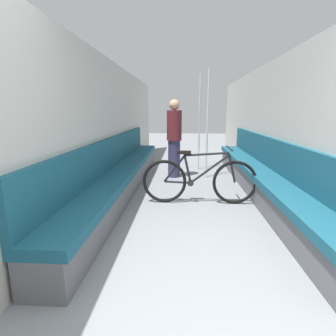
{
  "coord_description": "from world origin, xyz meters",
  "views": [
    {
      "loc": [
        -0.13,
        -1.14,
        1.34
      ],
      "look_at": [
        -0.44,
        4.31,
        0.15
      ],
      "focal_mm": 28.0,
      "sensor_mm": 36.0,
      "label": 1
    }
  ],
  "objects": [
    {
      "name": "bench_seat_row_left",
      "position": [
        -1.15,
        3.1,
        0.3
      ],
      "size": [
        0.45,
        5.41,
        0.92
      ],
      "color": "#5B5B60",
      "rests_on": "ground"
    },
    {
      "name": "wall_left",
      "position": [
        -1.39,
        3.25,
        1.09
      ],
      "size": [
        0.1,
        9.69,
        2.17
      ],
      "primitive_type": "cube",
      "color": "beige",
      "rests_on": "ground"
    },
    {
      "name": "bicycle",
      "position": [
        0.12,
        2.58,
        0.35
      ],
      "size": [
        1.67,
        0.46,
        0.84
      ],
      "rotation": [
        0.0,
        0.0,
        -0.27
      ],
      "color": "black",
      "rests_on": "ground"
    },
    {
      "name": "wall_right",
      "position": [
        1.39,
        3.25,
        1.09
      ],
      "size": [
        0.1,
        9.69,
        2.17
      ],
      "primitive_type": "cube",
      "color": "beige",
      "rests_on": "ground"
    },
    {
      "name": "grab_pole_near",
      "position": [
        0.24,
        4.94,
        1.05
      ],
      "size": [
        0.08,
        0.08,
        2.15
      ],
      "color": "gray",
      "rests_on": "ground"
    },
    {
      "name": "passenger_standing",
      "position": [
        -0.31,
        4.17,
        0.81
      ],
      "size": [
        0.3,
        0.3,
        1.56
      ],
      "rotation": [
        0.0,
        0.0,
        1.25
      ],
      "color": "#332D4C",
      "rests_on": "ground"
    },
    {
      "name": "bench_seat_row_right",
      "position": [
        1.15,
        3.1,
        0.3
      ],
      "size": [
        0.45,
        5.41,
        0.92
      ],
      "color": "#5B5B60",
      "rests_on": "ground"
    },
    {
      "name": "grab_pole_far",
      "position": [
        0.35,
        4.17,
        1.05
      ],
      "size": [
        0.08,
        0.08,
        2.15
      ],
      "color": "gray",
      "rests_on": "ground"
    }
  ]
}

